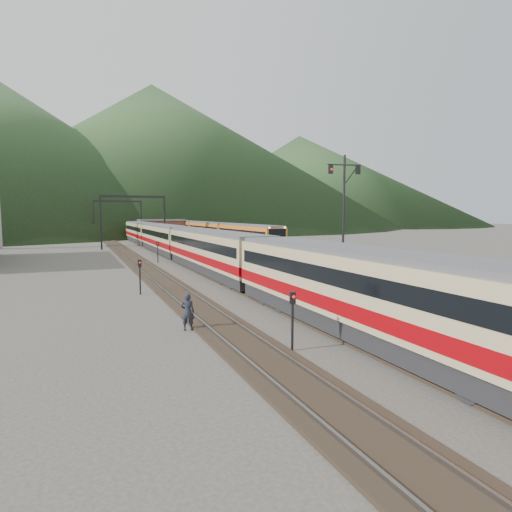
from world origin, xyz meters
name	(u,v)px	position (x,y,z in m)	size (l,w,h in m)	color
ground	(413,359)	(0.00, 0.00, 0.00)	(400.00, 400.00, 0.00)	#47423D
track_main	(174,256)	(0.00, 40.00, 0.07)	(2.60, 200.00, 0.23)	black
track_far	(132,258)	(-5.00, 40.00, 0.07)	(2.60, 200.00, 0.23)	black
track_second	(261,253)	(11.50, 40.00, 0.07)	(2.60, 200.00, 0.23)	black
platform	(223,253)	(5.60, 38.00, 0.50)	(8.00, 100.00, 1.00)	gray
gantry_near	(133,211)	(-2.85, 55.00, 5.59)	(9.55, 0.25, 8.00)	black
gantry_far	(118,212)	(-2.85, 80.00, 5.59)	(9.55, 0.25, 8.00)	black
station_shed	(162,227)	(5.60, 78.00, 2.57)	(9.40, 4.40, 3.10)	#543124
hill_b	(153,155)	(30.00, 230.00, 37.50)	(220.00, 220.00, 75.00)	#26421D
hill_c	(299,180)	(110.00, 210.00, 25.00)	(160.00, 160.00, 50.00)	#26421D
main_train	(184,242)	(0.00, 34.85, 2.14)	(3.13, 85.70, 3.82)	tan
second_train	(209,232)	(11.50, 63.50, 1.92)	(2.77, 56.90, 3.38)	orange
signal_mast	(344,206)	(4.27, 10.72, 5.71)	(2.18, 0.53, 7.79)	black
short_signal_a	(292,313)	(-3.54, 2.60, 1.46)	(0.25, 0.21, 2.27)	black
short_signal_b	(158,249)	(-2.98, 34.36, 1.46)	(0.25, 0.21, 2.27)	black
short_signal_c	(140,272)	(-7.28, 16.56, 1.46)	(0.23, 0.17, 2.27)	black
worker	(188,312)	(-6.53, 6.96, 0.84)	(0.62, 0.40, 1.69)	#20242F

